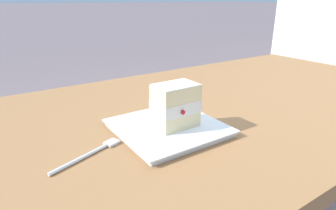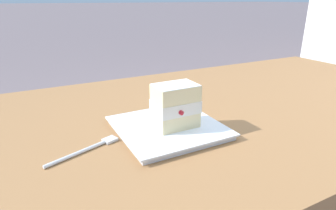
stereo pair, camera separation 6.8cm
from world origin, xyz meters
name	(u,v)px [view 1 (the left image)]	position (x,y,z in m)	size (l,w,h in m)	color
patio_table	(214,129)	(0.00, 0.00, 0.67)	(1.70, 0.87, 0.76)	olive
dessert_plate	(168,128)	(0.24, 0.09, 0.77)	(0.24, 0.24, 0.02)	white
cake_slice	(176,105)	(0.23, 0.10, 0.83)	(0.10, 0.08, 0.10)	beige
dessert_fork	(91,153)	(0.44, 0.09, 0.77)	(0.17, 0.07, 0.01)	silver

